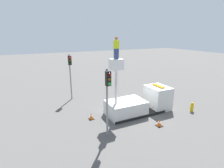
{
  "coord_description": "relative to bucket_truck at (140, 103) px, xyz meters",
  "views": [
    {
      "loc": [
        -8.64,
        -12.82,
        7.32
      ],
      "look_at": [
        -2.97,
        -1.19,
        3.59
      ],
      "focal_mm": 28.0,
      "sensor_mm": 36.0,
      "label": 1
    }
  ],
  "objects": [
    {
      "name": "fire_hydrant",
      "position": [
        4.62,
        -2.14,
        -0.5
      ],
      "size": [
        0.54,
        0.3,
        0.95
      ],
      "color": "gold",
      "rests_on": "ground"
    },
    {
      "name": "traffic_cone_rear",
      "position": [
        -4.73,
        0.64,
        -0.69
      ],
      "size": [
        0.46,
        0.46,
        0.58
      ],
      "color": "black",
      "rests_on": "ground"
    },
    {
      "name": "traffic_light_across",
      "position": [
        -5.08,
        6.27,
        2.7
      ],
      "size": [
        0.34,
        0.57,
        5.17
      ],
      "color": "gray",
      "rests_on": "ground"
    },
    {
      "name": "ground_plane",
      "position": [
        -0.6,
        0.0,
        -0.96
      ],
      "size": [
        120.0,
        120.0,
        0.0
      ],
      "primitive_type": "plane",
      "color": "#565451"
    },
    {
      "name": "traffic_cone_curbside",
      "position": [
        -0.1,
        -2.96,
        -0.68
      ],
      "size": [
        0.5,
        0.5,
        0.59
      ],
      "color": "black",
      "rests_on": "ground"
    },
    {
      "name": "worker",
      "position": [
        -2.6,
        0.0,
        5.24
      ],
      "size": [
        0.4,
        0.26,
        1.75
      ],
      "color": "navy",
      "rests_on": "bucket_truck"
    },
    {
      "name": "bucket_truck",
      "position": [
        0.0,
        0.0,
        0.0
      ],
      "size": [
        6.4,
        2.45,
        5.32
      ],
      "color": "black",
      "rests_on": "ground"
    },
    {
      "name": "traffic_light_pole",
      "position": [
        -4.54,
        -2.53,
        2.66
      ],
      "size": [
        0.34,
        0.57,
        5.1
      ],
      "color": "gray",
      "rests_on": "ground"
    }
  ]
}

